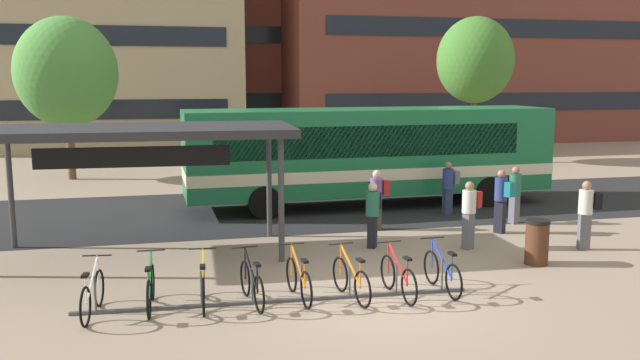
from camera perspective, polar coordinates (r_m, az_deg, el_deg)
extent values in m
plane|color=gray|center=(12.90, 4.99, -10.23)|extent=(200.00, 200.00, 0.00)
cube|color=#232326|center=(21.37, -2.41, -2.49)|extent=(80.00, 7.20, 0.01)
cube|color=#196B3D|center=(21.70, 4.32, 2.60)|extent=(12.07, 2.92, 2.70)
cube|color=beige|center=(21.78, 4.30, 0.90)|extent=(12.09, 2.94, 0.36)
cube|color=black|center=(23.93, 16.85, 5.54)|extent=(1.07, 2.32, 0.40)
cube|color=black|center=(24.27, 17.83, 3.50)|extent=(0.15, 2.19, 1.40)
cube|color=black|center=(22.75, 2.59, 3.93)|extent=(9.84, 0.36, 0.97)
cube|color=black|center=(20.39, 4.66, 3.34)|extent=(9.84, 0.36, 0.97)
cylinder|color=black|center=(24.36, 11.70, -0.08)|extent=(1.01, 0.33, 1.00)
cylinder|color=black|center=(22.34, 14.31, -0.97)|extent=(1.01, 0.33, 1.00)
cylinder|color=black|center=(22.12, -5.86, -0.83)|extent=(1.01, 0.33, 1.00)
cylinder|color=black|center=(19.88, -4.85, -1.92)|extent=(1.01, 0.33, 1.00)
cube|color=#47474C|center=(12.69, -3.73, -10.39)|extent=(7.49, 0.37, 0.06)
cylinder|color=#47474C|center=(12.65, -18.85, -9.40)|extent=(0.04, 0.04, 0.70)
cylinder|color=#47474C|center=(12.55, -14.56, -9.36)|extent=(0.04, 0.04, 0.70)
cylinder|color=#47474C|center=(12.51, -10.22, -9.26)|extent=(0.04, 0.04, 0.70)
cylinder|color=#47474C|center=(12.55, -5.89, -9.11)|extent=(0.04, 0.04, 0.70)
cylinder|color=#47474C|center=(12.65, -1.61, -8.91)|extent=(0.04, 0.04, 0.70)
cylinder|color=#47474C|center=(12.82, 2.57, -8.67)|extent=(0.04, 0.04, 0.70)
cylinder|color=#47474C|center=(13.06, 6.62, -8.39)|extent=(0.04, 0.04, 0.70)
cylinder|color=#47474C|center=(13.36, 10.50, -8.09)|extent=(0.04, 0.04, 0.70)
torus|color=black|center=(13.02, -18.55, -8.85)|extent=(0.13, 0.70, 0.70)
torus|color=black|center=(12.08, -19.61, -10.30)|extent=(0.13, 0.70, 0.70)
cube|color=silver|center=(12.48, -19.11, -8.15)|extent=(0.14, 0.92, 0.58)
cylinder|color=silver|center=(12.09, -19.57, -8.96)|extent=(0.03, 0.03, 0.55)
cube|color=black|center=(12.02, -19.63, -7.76)|extent=(0.13, 0.23, 0.05)
cylinder|color=silver|center=(12.92, -18.64, -7.55)|extent=(0.04, 0.04, 0.65)
cylinder|color=black|center=(12.83, -18.70, -6.20)|extent=(0.52, 0.09, 0.03)
torus|color=black|center=(13.10, -14.28, -8.55)|extent=(0.07, 0.71, 0.70)
torus|color=black|center=(12.13, -14.58, -9.98)|extent=(0.07, 0.71, 0.70)
cube|color=#1E7F38|center=(12.54, -14.47, -7.85)|extent=(0.07, 0.92, 0.58)
cylinder|color=#1E7F38|center=(12.15, -14.59, -8.65)|extent=(0.03, 0.03, 0.55)
cube|color=black|center=(12.07, -14.64, -7.46)|extent=(0.11, 0.22, 0.05)
cylinder|color=#1E7F38|center=(12.99, -14.34, -7.26)|extent=(0.03, 0.03, 0.65)
cylinder|color=black|center=(12.91, -14.40, -5.92)|extent=(0.52, 0.05, 0.03)
torus|color=black|center=(13.04, -10.04, -8.50)|extent=(0.08, 0.71, 0.70)
torus|color=black|center=(12.07, -10.04, -9.93)|extent=(0.08, 0.71, 0.70)
cube|color=yellow|center=(12.48, -10.08, -7.79)|extent=(0.08, 0.92, 0.58)
cylinder|color=yellow|center=(12.08, -10.07, -8.60)|extent=(0.03, 0.03, 0.55)
cube|color=black|center=(12.00, -10.11, -7.39)|extent=(0.11, 0.22, 0.05)
cylinder|color=yellow|center=(12.93, -10.08, -7.20)|extent=(0.03, 0.03, 0.65)
cylinder|color=black|center=(12.84, -10.11, -5.85)|extent=(0.52, 0.05, 0.03)
torus|color=black|center=(13.01, -6.48, -8.45)|extent=(0.14, 0.70, 0.70)
torus|color=black|center=(12.07, -5.30, -9.82)|extent=(0.14, 0.70, 0.70)
cube|color=black|center=(12.47, -5.96, -7.71)|extent=(0.15, 0.92, 0.58)
cylinder|color=black|center=(12.08, -5.44, -8.49)|extent=(0.03, 0.03, 0.55)
cube|color=black|center=(12.01, -5.46, -7.29)|extent=(0.13, 0.23, 0.05)
cylinder|color=black|center=(12.91, -6.49, -7.14)|extent=(0.04, 0.04, 0.65)
cylinder|color=black|center=(12.82, -6.51, -5.79)|extent=(0.52, 0.10, 0.03)
torus|color=black|center=(13.19, -2.48, -8.16)|extent=(0.11, 0.71, 0.70)
torus|color=black|center=(12.25, -1.19, -9.50)|extent=(0.11, 0.71, 0.70)
cube|color=orange|center=(12.65, -1.89, -7.42)|extent=(0.11, 0.92, 0.58)
cylinder|color=orange|center=(12.26, -1.33, -8.19)|extent=(0.03, 0.03, 0.55)
cube|color=black|center=(12.19, -1.33, -7.00)|extent=(0.12, 0.23, 0.05)
cylinder|color=orange|center=(13.08, -2.47, -6.87)|extent=(0.03, 0.03, 0.65)
cylinder|color=black|center=(13.00, -2.48, -5.54)|extent=(0.52, 0.07, 0.03)
torus|color=black|center=(13.20, 1.76, -8.15)|extent=(0.16, 0.70, 0.70)
torus|color=black|center=(12.31, 3.70, -9.42)|extent=(0.16, 0.70, 0.70)
cube|color=orange|center=(12.68, 2.66, -7.39)|extent=(0.18, 0.91, 0.58)
cylinder|color=orange|center=(12.32, 3.51, -8.12)|extent=(0.03, 0.03, 0.55)
cube|color=black|center=(12.25, 3.52, -6.94)|extent=(0.13, 0.23, 0.05)
cylinder|color=orange|center=(13.09, 1.80, -6.85)|extent=(0.04, 0.04, 0.65)
cylinder|color=black|center=(13.01, 1.81, -5.52)|extent=(0.52, 0.11, 0.03)
torus|color=black|center=(13.41, 5.88, -7.92)|extent=(0.09, 0.71, 0.70)
torus|color=black|center=(12.52, 7.71, -9.18)|extent=(0.09, 0.71, 0.70)
cube|color=red|center=(12.89, 6.75, -7.17)|extent=(0.10, 0.92, 0.58)
cylinder|color=red|center=(12.52, 7.54, -7.90)|extent=(0.03, 0.03, 0.55)
cube|color=black|center=(12.45, 7.57, -6.74)|extent=(0.12, 0.23, 0.05)
cylinder|color=red|center=(13.30, 5.93, -6.64)|extent=(0.03, 0.03, 0.65)
cylinder|color=black|center=(13.22, 5.95, -5.33)|extent=(0.52, 0.07, 0.03)
torus|color=black|center=(13.84, 9.59, -7.45)|extent=(0.07, 0.71, 0.70)
torus|color=black|center=(12.96, 11.48, -8.64)|extent=(0.07, 0.71, 0.70)
cube|color=#1E3DB2|center=(13.33, 10.50, -6.71)|extent=(0.07, 0.92, 0.58)
cylinder|color=#1E3DB2|center=(12.97, 11.32, -7.40)|extent=(0.03, 0.03, 0.55)
cube|color=black|center=(12.90, 11.35, -6.28)|extent=(0.11, 0.22, 0.05)
cylinder|color=#1E3DB2|center=(13.74, 9.66, -6.22)|extent=(0.03, 0.03, 0.65)
cylinder|color=black|center=(13.66, 9.69, -4.95)|extent=(0.52, 0.05, 0.03)
cylinder|color=#38383D|center=(15.07, -3.37, -1.76)|extent=(0.14, 0.14, 2.87)
cylinder|color=#38383D|center=(17.96, -25.17, -0.87)|extent=(0.14, 0.14, 2.87)
cylinder|color=#38383D|center=(17.49, -4.43, -0.29)|extent=(0.14, 0.14, 2.87)
cube|color=#28282D|center=(16.03, -15.46, 4.11)|extent=(7.31, 3.52, 0.20)
cube|color=black|center=(14.69, -15.81, 1.93)|extent=(4.10, 0.22, 0.44)
cube|color=#565660|center=(19.98, 16.42, -2.44)|extent=(0.25, 0.29, 0.84)
cylinder|color=#23664C|center=(19.85, 16.52, -0.39)|extent=(0.40, 0.40, 0.62)
sphere|color=#936B4C|center=(19.79, 16.57, 0.81)|extent=(0.22, 0.22, 0.22)
cube|color=black|center=(20.04, 16.04, -0.19)|extent=(0.31, 0.23, 0.40)
cube|color=#2D3851|center=(20.79, 10.94, -1.85)|extent=(0.30, 0.25, 0.80)
cylinder|color=navy|center=(20.67, 11.00, 0.09)|extent=(0.41, 0.41, 0.63)
sphere|color=#936B4C|center=(20.61, 11.03, 1.26)|extent=(0.22, 0.22, 0.22)
cube|color=slate|center=(20.82, 11.57, 0.23)|extent=(0.24, 0.31, 0.40)
cube|color=black|center=(16.52, 4.54, -4.47)|extent=(0.31, 0.33, 0.81)
cylinder|color=#23664C|center=(16.38, 4.57, -2.05)|extent=(0.47, 0.47, 0.61)
sphere|color=beige|center=(16.30, 4.59, -0.62)|extent=(0.22, 0.22, 0.22)
cube|color=black|center=(16.62, 4.78, -1.78)|extent=(0.33, 0.30, 0.40)
cube|color=#565660|center=(16.74, 12.68, -4.31)|extent=(0.32, 0.30, 0.91)
cylinder|color=beige|center=(16.59, 12.77, -1.83)|extent=(0.46, 0.46, 0.56)
sphere|color=#936B4C|center=(16.53, 12.81, -0.50)|extent=(0.22, 0.22, 0.22)
cube|color=#B21E23|center=(16.80, 13.29, -1.62)|extent=(0.29, 0.33, 0.40)
cube|color=#565660|center=(17.52, 21.85, -4.17)|extent=(0.30, 0.26, 0.90)
cylinder|color=beige|center=(17.38, 21.99, -1.77)|extent=(0.41, 0.41, 0.60)
sphere|color=#936B4C|center=(17.31, 22.07, -0.44)|extent=(0.22, 0.22, 0.22)
cube|color=black|center=(17.47, 22.79, -1.66)|extent=(0.24, 0.31, 0.40)
cube|color=#47382D|center=(18.46, 4.86, -3.00)|extent=(0.27, 0.22, 0.85)
cylinder|color=#7F4C93|center=(18.32, 4.89, -0.77)|extent=(0.36, 0.36, 0.60)
sphere|color=beige|center=(18.26, 4.91, 0.51)|extent=(0.22, 0.22, 0.22)
cube|color=#B21E23|center=(18.41, 5.65, -0.64)|extent=(0.20, 0.29, 0.40)
cube|color=black|center=(18.66, 15.28, -3.08)|extent=(0.31, 0.33, 0.90)
cylinder|color=navy|center=(18.52, 15.38, -0.78)|extent=(0.47, 0.47, 0.62)
sphere|color=#936B4C|center=(18.46, 15.43, 0.51)|extent=(0.22, 0.22, 0.22)
cube|color=#197075|center=(18.39, 16.08, -0.78)|extent=(0.33, 0.30, 0.40)
cylinder|color=#4C2819|center=(15.82, 18.23, -5.25)|extent=(0.52, 0.52, 0.95)
cylinder|color=black|center=(15.70, 18.32, -3.43)|extent=(0.55, 0.55, 0.08)
cylinder|color=brown|center=(29.26, -20.73, 2.49)|extent=(0.32, 0.32, 2.50)
ellipsoid|color=#4C8E3D|center=(29.11, -21.07, 8.68)|extent=(4.09, 4.09, 4.50)
cylinder|color=brown|center=(33.79, 13.06, 4.26)|extent=(0.32, 0.32, 3.26)
ellipsoid|color=#427A2D|center=(33.70, 13.26, 10.06)|extent=(3.75, 3.75, 4.20)
cube|color=tan|center=(44.39, -19.09, 13.41)|extent=(17.67, 10.80, 16.17)
cube|color=black|center=(38.86, -19.52, 5.74)|extent=(15.55, 0.06, 1.10)
cube|color=black|center=(38.89, -19.83, 11.69)|extent=(15.55, 0.06, 1.10)
cube|color=brown|center=(48.82, 12.43, 14.30)|extent=(26.15, 12.33, 18.00)
cube|color=black|center=(43.07, 15.67, 6.54)|extent=(23.01, 0.06, 1.10)
cube|color=black|center=(43.15, 15.93, 12.51)|extent=(23.01, 0.06, 1.10)
cube|color=brown|center=(51.11, -4.71, 13.91)|extent=(18.95, 12.44, 17.45)
cube|color=black|center=(44.76, -3.47, 6.82)|extent=(16.67, 0.06, 1.10)
cube|color=black|center=(44.82, -3.52, 12.40)|extent=(16.67, 0.06, 1.10)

